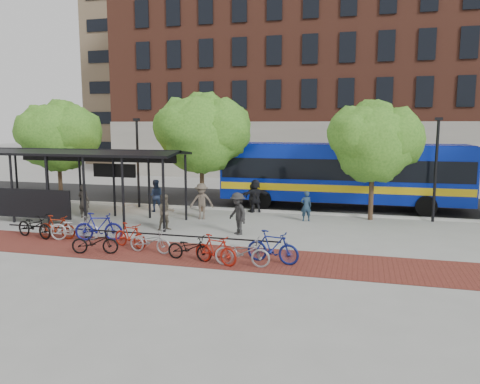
% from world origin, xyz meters
% --- Properties ---
extents(ground, '(160.00, 160.00, 0.00)m').
position_xyz_m(ground, '(0.00, 0.00, 0.00)').
color(ground, '#9E9E99').
rests_on(ground, ground).
extents(asphalt_street, '(160.00, 8.00, 0.01)m').
position_xyz_m(asphalt_street, '(0.00, 8.00, 0.01)').
color(asphalt_street, black).
rests_on(asphalt_street, ground).
extents(curb, '(160.00, 0.25, 0.12)m').
position_xyz_m(curb, '(0.00, 4.00, 0.06)').
color(curb, '#B7B7B2').
rests_on(curb, ground).
extents(brick_strip, '(24.00, 3.00, 0.01)m').
position_xyz_m(brick_strip, '(-2.00, -5.00, 0.00)').
color(brick_strip, maroon).
rests_on(brick_strip, ground).
extents(bike_rack_rail, '(12.00, 0.05, 0.95)m').
position_xyz_m(bike_rack_rail, '(-3.30, -4.10, 0.00)').
color(bike_rack_rail, black).
rests_on(bike_rack_rail, ground).
extents(building_brick, '(55.00, 14.00, 20.00)m').
position_xyz_m(building_brick, '(10.00, 26.00, 10.00)').
color(building_brick, brown).
rests_on(building_brick, ground).
extents(building_tower, '(22.00, 22.00, 30.00)m').
position_xyz_m(building_tower, '(-16.00, 40.00, 15.00)').
color(building_tower, '#7A664C').
rests_on(building_tower, ground).
extents(bus_shelter, '(10.60, 3.07, 3.60)m').
position_xyz_m(bus_shelter, '(-8.13, -0.48, 3.00)').
color(bus_shelter, black).
rests_on(bus_shelter, ground).
extents(tree_a, '(4.90, 4.00, 6.18)m').
position_xyz_m(tree_a, '(-11.91, 3.35, 4.24)').
color(tree_a, '#382619').
rests_on(tree_a, ground).
extents(tree_b, '(5.15, 4.20, 6.47)m').
position_xyz_m(tree_b, '(-2.90, 3.35, 4.46)').
color(tree_b, '#382619').
rests_on(tree_b, ground).
extents(tree_c, '(4.66, 3.80, 5.92)m').
position_xyz_m(tree_c, '(6.09, 3.35, 4.05)').
color(tree_c, '#382619').
rests_on(tree_c, ground).
extents(lamp_post_left, '(0.35, 0.20, 5.12)m').
position_xyz_m(lamp_post_left, '(-7.00, 3.60, 2.75)').
color(lamp_post_left, black).
rests_on(lamp_post_left, ground).
extents(lamp_post_right, '(0.35, 0.20, 5.12)m').
position_xyz_m(lamp_post_right, '(9.00, 3.60, 2.75)').
color(lamp_post_right, black).
rests_on(lamp_post_right, ground).
extents(bus, '(13.72, 3.39, 3.70)m').
position_xyz_m(bus, '(4.42, 6.30, 2.12)').
color(bus, '#081FA0').
rests_on(bus, ground).
extents(bike_0, '(2.11, 1.15, 1.05)m').
position_xyz_m(bike_0, '(-7.88, -4.30, 0.53)').
color(bike_0, black).
rests_on(bike_0, ground).
extents(bike_1, '(1.72, 0.62, 1.01)m').
position_xyz_m(bike_1, '(-6.85, -4.20, 0.51)').
color(bike_1, maroon).
rests_on(bike_1, ground).
extents(bike_2, '(2.18, 1.15, 1.09)m').
position_xyz_m(bike_2, '(-5.96, -4.25, 0.54)').
color(bike_2, '#ABABAD').
rests_on(bike_2, ground).
extents(bike_3, '(2.06, 1.03, 1.19)m').
position_xyz_m(bike_3, '(-4.95, -4.06, 0.59)').
color(bike_3, navy).
rests_on(bike_3, ground).
extents(bike_4, '(1.84, 1.00, 0.92)m').
position_xyz_m(bike_4, '(-4.02, -5.84, 0.46)').
color(bike_4, black).
rests_on(bike_4, ground).
extents(bike_5, '(1.71, 0.90, 0.99)m').
position_xyz_m(bike_5, '(-3.18, -4.70, 0.49)').
color(bike_5, '#9D1E0E').
rests_on(bike_5, ground).
extents(bike_6, '(1.78, 0.77, 0.91)m').
position_xyz_m(bike_6, '(-2.09, -5.19, 0.45)').
color(bike_6, '#98989B').
rests_on(bike_6, ground).
extents(bike_8, '(1.77, 0.77, 0.90)m').
position_xyz_m(bike_8, '(-0.30, -5.72, 0.45)').
color(bike_8, black).
rests_on(bike_8, ground).
extents(bike_9, '(1.80, 0.98, 1.04)m').
position_xyz_m(bike_9, '(0.73, -5.95, 0.52)').
color(bike_9, '#9A190E').
rests_on(bike_9, ground).
extents(bike_10, '(1.95, 0.72, 1.01)m').
position_xyz_m(bike_10, '(1.68, -5.96, 0.51)').
color(bike_10, gray).
rests_on(bike_10, ground).
extents(bike_11, '(2.00, 0.92, 1.16)m').
position_xyz_m(bike_11, '(2.61, -5.32, 0.58)').
color(bike_11, navy).
rests_on(bike_11, ground).
extents(pedestrian_1, '(0.66, 0.46, 1.75)m').
position_xyz_m(pedestrian_1, '(-8.30, 0.03, 0.87)').
color(pedestrian_1, '#3F3832').
rests_on(pedestrian_1, ground).
extents(pedestrian_2, '(1.06, 0.95, 1.78)m').
position_xyz_m(pedestrian_2, '(-5.49, 2.59, 0.89)').
color(pedestrian_2, '#1F2B49').
rests_on(pedestrian_2, ground).
extents(pedestrian_3, '(1.30, 0.91, 1.84)m').
position_xyz_m(pedestrian_3, '(-2.32, 1.29, 0.92)').
color(pedestrian_3, brown).
rests_on(pedestrian_3, ground).
extents(pedestrian_4, '(0.98, 0.80, 1.56)m').
position_xyz_m(pedestrian_4, '(-0.29, 3.80, 0.78)').
color(pedestrian_4, black).
rests_on(pedestrian_4, ground).
extents(pedestrian_5, '(1.74, 1.26, 1.82)m').
position_xyz_m(pedestrian_5, '(-0.10, 3.80, 0.91)').
color(pedestrian_5, black).
rests_on(pedestrian_5, ground).
extents(pedestrian_7, '(0.65, 0.54, 1.52)m').
position_xyz_m(pedestrian_7, '(2.88, 2.14, 0.76)').
color(pedestrian_7, '#20354A').
rests_on(pedestrian_7, ground).
extents(pedestrian_8, '(1.02, 0.99, 1.65)m').
position_xyz_m(pedestrian_8, '(-3.05, -1.50, 0.83)').
color(pedestrian_8, '#645A4A').
rests_on(pedestrian_8, ground).
extents(pedestrian_9, '(1.34, 1.33, 1.86)m').
position_xyz_m(pedestrian_9, '(0.33, -1.50, 0.93)').
color(pedestrian_9, '#272727').
rests_on(pedestrian_9, ground).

